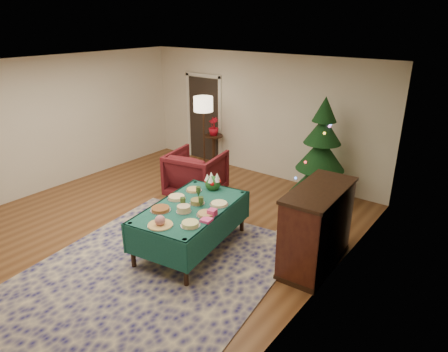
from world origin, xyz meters
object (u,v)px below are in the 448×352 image
Objects in this scene: gift_box at (212,213)px; side_table at (214,151)px; buffet_table at (191,215)px; christmas_tree at (321,156)px; armchair at (196,172)px; piano at (316,228)px; potted_plant at (214,130)px; floor_lamp at (203,109)px.

gift_box reaches higher than side_table.
buffet_table is 0.97× the size of christmas_tree.
piano is (2.96, -0.79, 0.08)m from armchair.
christmas_tree reaches higher than buffet_table.
christmas_tree is (2.86, -0.30, 0.03)m from potted_plant.
gift_box reaches higher than buffet_table.
christmas_tree reaches higher than armchair.
piano is at bearing -32.04° from potted_plant.
buffet_table is 0.49m from gift_box.
piano is (0.91, -2.05, -0.34)m from christmas_tree.
floor_lamp is at bearing 152.83° from piano.
gift_box is 3.68m from floor_lamp.
christmas_tree is at bearing 3.58° from floor_lamp.
gift_box is at bearing -147.44° from piano.
buffet_table is 17.29× the size of gift_box.
side_table is 2.92m from christmas_tree.
buffet_table is 1.95× the size of armchair.
buffet_table is 3.75m from side_table.
gift_box is 0.06× the size of christmas_tree.
christmas_tree reaches higher than piano.
gift_box is 4.05m from side_table.
armchair is at bearing 128.82° from buffet_table.
potted_plant is at bearing 101.46° from floor_lamp.
floor_lamp is 1.24× the size of piano.
piano is (1.71, 0.77, 0.01)m from buffet_table.
buffet_table is 2.96m from christmas_tree.
christmas_tree is (0.35, 2.86, 0.15)m from gift_box.
floor_lamp is 2.83m from christmas_tree.
christmas_tree reaches higher than potted_plant.
floor_lamp is (-1.96, 2.65, 0.92)m from buffet_table.
christmas_tree is (2.05, 1.27, 0.41)m from armchair.
floor_lamp is 1.22m from side_table.
piano is (3.76, -2.35, -0.31)m from potted_plant.
potted_plant is at bearing 174.00° from christmas_tree.
gift_box is 0.07× the size of floor_lamp.
side_table is (-2.50, 3.16, -0.40)m from gift_box.
side_table is at bearing 174.00° from christmas_tree.
buffet_table is at bearing -53.53° from floor_lamp.
side_table is 0.52m from potted_plant.
gift_box is (0.45, -0.04, 0.19)m from buffet_table.
armchair is 3.06m from piano.
buffet_table is 3.42m from floor_lamp.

